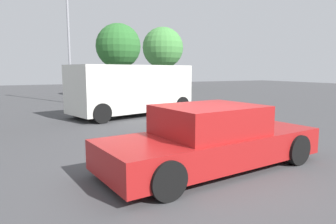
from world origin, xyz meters
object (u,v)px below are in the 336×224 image
Objects in this scene: van_white at (132,88)px; light_post_near at (68,20)px; sedan_foreground at (211,140)px; dog at (173,127)px.

light_post_near is (-1.58, 6.30, 3.65)m from van_white.
van_white reaches higher than sedan_foreground.
light_post_near reaches higher than dog.
dog is 0.10× the size of van_white.
dog is (0.68, 2.97, -0.31)m from sedan_foreground.
sedan_foreground is 14.57m from light_post_near.
dog is at bearing 70.58° from sedan_foreground.
dog is 0.08× the size of light_post_near.
van_white is (0.43, 4.67, 0.90)m from dog.
van_white is 7.45m from light_post_near.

